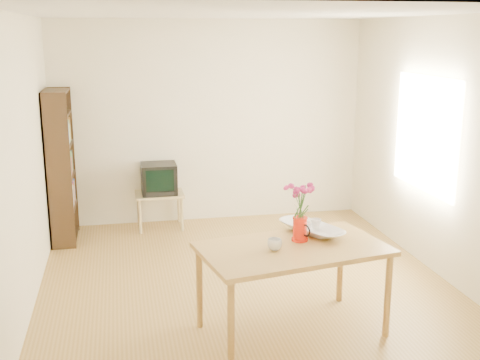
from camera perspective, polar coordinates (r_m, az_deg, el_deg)
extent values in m
plane|color=olive|center=(6.04, 0.58, -9.92)|extent=(4.50, 4.50, 0.00)
plane|color=white|center=(5.53, 0.64, 15.55)|extent=(4.50, 4.50, 0.00)
plane|color=#EEE4C0|center=(7.83, -2.87, 5.50)|extent=(4.00, 0.00, 4.00)
plane|color=#EEE4C0|center=(3.55, 8.28, -5.00)|extent=(4.00, 0.00, 4.00)
plane|color=#EEE4C0|center=(5.59, -19.88, 1.28)|extent=(0.00, 4.50, 4.50)
plane|color=#EEE4C0|center=(6.37, 18.52, 2.85)|extent=(0.00, 4.50, 4.50)
plane|color=white|center=(6.60, 17.15, 4.20)|extent=(0.00, 1.30, 1.30)
cube|color=olive|center=(4.92, 5.05, -6.52)|extent=(1.62, 1.11, 0.04)
cylinder|color=olive|center=(4.51, -0.85, -13.68)|extent=(0.06, 0.06, 0.71)
cylinder|color=olive|center=(5.11, 13.83, -10.62)|extent=(0.06, 0.06, 0.71)
cylinder|color=olive|center=(5.13, -3.87, -10.15)|extent=(0.06, 0.06, 0.71)
cylinder|color=olive|center=(5.66, 9.50, -7.91)|extent=(0.06, 0.06, 0.71)
cube|color=tan|center=(7.65, -7.66, -1.34)|extent=(0.60, 0.45, 0.03)
cylinder|color=tan|center=(7.53, -9.48, -3.49)|extent=(0.04, 0.04, 0.43)
cylinder|color=tan|center=(7.56, -5.53, -3.29)|extent=(0.04, 0.04, 0.43)
cylinder|color=tan|center=(7.88, -9.58, -2.70)|extent=(0.04, 0.04, 0.43)
cylinder|color=tan|center=(7.91, -5.82, -2.51)|extent=(0.04, 0.04, 0.43)
cube|color=black|center=(7.02, -16.84, 0.62)|extent=(0.28, 0.02, 1.80)
cube|color=black|center=(7.68, -16.42, 1.75)|extent=(0.28, 0.03, 1.80)
cube|color=black|center=(7.37, -17.64, 1.16)|extent=(0.02, 0.70, 1.80)
cube|color=black|center=(7.58, -16.17, -5.14)|extent=(0.27, 0.65, 0.02)
cube|color=black|center=(7.47, -16.36, -2.53)|extent=(0.27, 0.65, 0.02)
cube|color=black|center=(7.38, -16.56, 0.30)|extent=(0.27, 0.65, 0.02)
cube|color=black|center=(7.30, -16.76, 3.20)|extent=(0.27, 0.65, 0.02)
cube|color=black|center=(7.25, -16.96, 6.00)|extent=(0.27, 0.65, 0.02)
cube|color=black|center=(7.22, -17.11, 8.04)|extent=(0.27, 0.65, 0.02)
cylinder|color=red|center=(5.02, 5.70, -4.69)|extent=(0.12, 0.12, 0.19)
cylinder|color=red|center=(5.05, 5.68, -5.60)|extent=(0.14, 0.14, 0.02)
cylinder|color=red|center=(4.99, 5.73, -3.60)|extent=(0.12, 0.12, 0.01)
cone|color=red|center=(4.95, 5.64, -4.04)|extent=(0.07, 0.08, 0.06)
torus|color=black|center=(5.09, 5.81, -4.33)|extent=(0.06, 0.10, 0.10)
imported|color=white|center=(4.81, 3.31, -6.12)|extent=(0.15, 0.15, 0.09)
imported|color=white|center=(5.19, 6.84, -2.86)|extent=(0.58, 0.58, 0.41)
imported|color=white|center=(5.19, 6.40, -3.35)|extent=(0.08, 0.08, 0.06)
imported|color=white|center=(5.23, 7.22, -3.16)|extent=(0.11, 0.11, 0.07)
cube|color=black|center=(7.60, -7.71, 0.15)|extent=(0.44, 0.40, 0.38)
cube|color=black|center=(7.67, -7.75, 0.41)|extent=(0.31, 0.22, 0.27)
cube|color=black|center=(7.40, -7.60, -0.07)|extent=(0.34, 0.01, 0.27)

